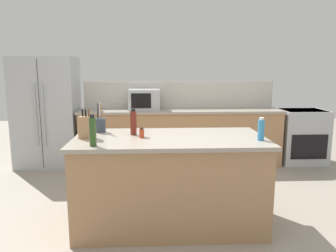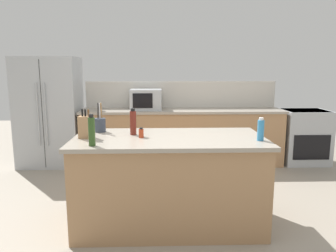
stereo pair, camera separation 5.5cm
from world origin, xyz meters
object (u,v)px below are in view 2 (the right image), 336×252
dish_soap_bottle (261,130)px  vinegar_bottle (133,122)px  olive_oil_bottle (92,131)px  spice_jar_paprika (141,133)px  knife_block (86,127)px  refrigerator (50,112)px  range_oven (304,136)px  microwave (146,100)px  utensil_crock (100,124)px

dish_soap_bottle → vinegar_bottle: (-1.25, 0.32, 0.03)m
olive_oil_bottle → spice_jar_paprika: (0.43, 0.34, -0.09)m
knife_block → refrigerator: bearing=127.5°
range_oven → olive_oil_bottle: olive_oil_bottle is taller
refrigerator → spice_jar_paprika: bearing=-54.1°
olive_oil_bottle → refrigerator: bearing=115.1°
dish_soap_bottle → spice_jar_paprika: size_ratio=2.19×
refrigerator → vinegar_bottle: refrigerator is taller
knife_block → olive_oil_bottle: (0.12, -0.34, 0.02)m
knife_block → dish_soap_bottle: 1.72m
range_oven → dish_soap_bottle: size_ratio=4.10×
microwave → dish_soap_bottle: microwave is taller
olive_oil_bottle → vinegar_bottle: bearing=55.5°
dish_soap_bottle → olive_oil_bottle: 1.59m
utensil_crock → spice_jar_paprika: utensil_crock is taller
refrigerator → utensil_crock: bearing=-58.9°
knife_block → olive_oil_bottle: same height
spice_jar_paprika → knife_block: bearing=179.8°
refrigerator → utensil_crock: 2.29m
refrigerator → range_oven: refrigerator is taller
spice_jar_paprika → refrigerator: bearing=125.9°
vinegar_bottle → knife_block: bearing=-162.2°
microwave → utensil_crock: size_ratio=1.61×
refrigerator → microwave: (1.62, -0.05, 0.21)m
microwave → spice_jar_paprika: (0.03, -2.22, -0.12)m
vinegar_bottle → olive_oil_bottle: bearing=-124.5°
range_oven → dish_soap_bottle: bearing=-122.6°
utensil_crock → range_oven: bearing=31.2°
refrigerator → spice_jar_paprika: 2.81m
microwave → dish_soap_bottle: size_ratio=2.30×
utensil_crock → olive_oil_bottle: size_ratio=1.10×
range_oven → knife_block: knife_block is taller
microwave → range_oven: bearing=-0.0°
refrigerator → olive_oil_bottle: 2.89m
range_oven → olive_oil_bottle: bearing=-140.6°
vinegar_bottle → spice_jar_paprika: bearing=-58.8°
utensil_crock → olive_oil_bottle: 0.66m
utensil_crock → vinegar_bottle: bearing=-23.8°
range_oven → utensil_crock: bearing=-148.8°
utensil_crock → vinegar_bottle: utensil_crock is taller
refrigerator → spice_jar_paprika: (1.65, -2.28, 0.08)m
knife_block → utensil_crock: bearing=86.2°
refrigerator → olive_oil_bottle: bearing=-64.9°
dish_soap_bottle → olive_oil_bottle: bearing=-174.0°
utensil_crock → dish_soap_bottle: (1.62, -0.49, 0.02)m
knife_block → olive_oil_bottle: 0.36m
refrigerator → spice_jar_paprika: size_ratio=17.68×
utensil_crock → olive_oil_bottle: (0.04, -0.65, 0.05)m
utensil_crock → microwave: bearing=77.1°
refrigerator → range_oven: (4.34, -0.05, -0.44)m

